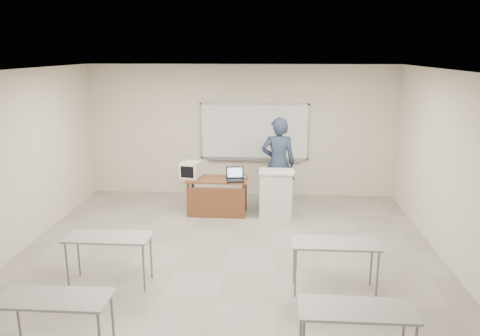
# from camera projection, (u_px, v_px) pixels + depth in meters

# --- Properties ---
(floor) EXTENTS (7.00, 8.00, 0.01)m
(floor) POSITION_uv_depth(u_px,v_px,m) (224.00, 271.00, 7.20)
(floor) COLOR gray
(floor) RESTS_ON ground
(whiteboard) EXTENTS (2.48, 0.10, 1.31)m
(whiteboard) POSITION_uv_depth(u_px,v_px,m) (254.00, 132.00, 10.65)
(whiteboard) COLOR white
(whiteboard) RESTS_ON floor
(student_desks) EXTENTS (4.40, 2.20, 0.73)m
(student_desks) POSITION_uv_depth(u_px,v_px,m) (212.00, 271.00, 5.73)
(student_desks) COLOR #999994
(student_desks) RESTS_ON floor
(instructor_desk) EXTENTS (1.24, 0.62, 0.75)m
(instructor_desk) POSITION_uv_depth(u_px,v_px,m) (217.00, 191.00, 9.51)
(instructor_desk) COLOR brown
(instructor_desk) RESTS_ON floor
(podium) EXTENTS (0.69, 0.50, 0.96)m
(podium) POSITION_uv_depth(u_px,v_px,m) (276.00, 194.00, 9.44)
(podium) COLOR beige
(podium) RESTS_ON floor
(crt_monitor) EXTENTS (0.36, 0.41, 0.34)m
(crt_monitor) POSITION_uv_depth(u_px,v_px,m) (191.00, 170.00, 9.60)
(crt_monitor) COLOR beige
(crt_monitor) RESTS_ON instructor_desk
(laptop) EXTENTS (0.35, 0.32, 0.26)m
(laptop) POSITION_uv_depth(u_px,v_px,m) (236.00, 178.00, 9.40)
(laptop) COLOR black
(laptop) RESTS_ON instructor_desk
(mouse) EXTENTS (0.12, 0.10, 0.04)m
(mouse) POSITION_uv_depth(u_px,v_px,m) (244.00, 177.00, 9.56)
(mouse) COLOR #B4B5BB
(mouse) RESTS_ON instructor_desk
(keyboard) EXTENTS (0.45, 0.17, 0.02)m
(keyboard) POSITION_uv_depth(u_px,v_px,m) (284.00, 172.00, 9.20)
(keyboard) COLOR beige
(keyboard) RESTS_ON podium
(presenter) EXTENTS (0.74, 0.50, 1.97)m
(presenter) POSITION_uv_depth(u_px,v_px,m) (278.00, 163.00, 9.83)
(presenter) COLOR black
(presenter) RESTS_ON floor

